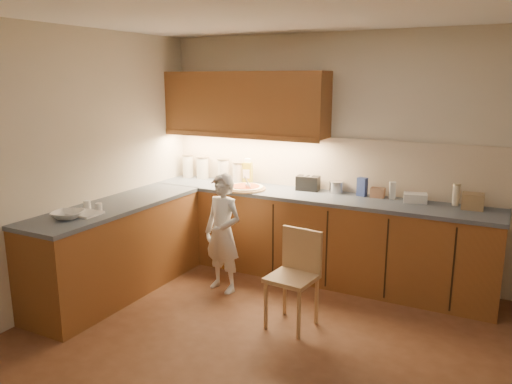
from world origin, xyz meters
TOP-DOWN VIEW (x-y plane):
  - room at (0.00, 0.00)m, footprint 4.54×4.50m
  - l_counter at (-0.92, 1.25)m, footprint 3.77×2.62m
  - backsplash at (-0.38, 1.99)m, footprint 3.75×0.02m
  - upper_cabinets at (-1.27, 1.82)m, footprint 1.95×0.36m
  - pizza_on_board at (-1.12, 1.56)m, footprint 0.46×0.46m
  - child at (-1.04, 0.93)m, footprint 0.49×0.37m
  - wooden_chair at (-0.10, 0.60)m, footprint 0.42×0.42m
  - mixing_bowl at (-1.95, -0.18)m, footprint 0.34×0.34m
  - canister_a at (-2.10, 1.86)m, footprint 0.14×0.14m
  - canister_b at (-1.89, 1.88)m, footprint 0.16×0.16m
  - canister_c at (-1.60, 1.88)m, footprint 0.14×0.14m
  - canister_d at (-1.36, 1.85)m, footprint 0.15×0.15m
  - oil_jug at (-1.24, 1.83)m, footprint 0.11×0.09m
  - toaster at (-0.50, 1.85)m, footprint 0.26×0.16m
  - steel_pot at (-0.18, 1.88)m, footprint 0.16×0.16m
  - blue_box at (0.11, 1.86)m, footprint 0.11×0.09m
  - card_box_a at (0.27, 1.88)m, footprint 0.14×0.10m
  - white_bottle at (0.42, 1.87)m, footprint 0.08×0.08m
  - flat_pack at (0.65, 1.84)m, footprint 0.25×0.20m
  - tall_jar at (1.02, 1.88)m, footprint 0.07×0.07m
  - card_box_b at (1.18, 1.81)m, footprint 0.20×0.16m
  - dough_cloth at (-1.92, -0.02)m, footprint 0.30×0.24m
  - spice_jar_a at (-2.02, 0.12)m, footprint 0.08×0.08m
  - spice_jar_b at (-1.88, 0.12)m, footprint 0.07×0.07m

SIDE VIEW (x-z plane):
  - l_counter at x=-0.92m, z-range 0.00..0.92m
  - wooden_chair at x=-0.10m, z-range 0.07..0.92m
  - child at x=-1.04m, z-range 0.00..1.21m
  - dough_cloth at x=-1.92m, z-range 0.92..0.94m
  - pizza_on_board at x=-1.12m, z-range 0.85..1.03m
  - mixing_bowl at x=-1.95m, z-range 0.92..0.98m
  - spice_jar_b at x=-1.88m, z-range 0.92..1.00m
  - spice_jar_a at x=-2.02m, z-range 0.92..1.01m
  - flat_pack at x=0.65m, z-range 0.92..1.01m
  - card_box_a at x=0.27m, z-range 0.92..1.02m
  - steel_pot at x=-0.18m, z-range 0.92..1.05m
  - card_box_b at x=1.18m, z-range 0.92..1.07m
  - toaster at x=-0.50m, z-range 0.92..1.08m
  - white_bottle at x=0.42m, z-range 0.92..1.10m
  - blue_box at x=0.11m, z-range 0.92..1.11m
  - tall_jar at x=1.02m, z-range 0.92..1.14m
  - canister_d at x=-1.36m, z-range 0.92..1.17m
  - canister_c at x=-1.60m, z-range 0.92..1.19m
  - canister_b at x=-1.89m, z-range 0.92..1.19m
  - oil_jug at x=-1.24m, z-range 0.91..1.21m
  - canister_a at x=-2.10m, z-range 0.92..1.21m
  - backsplash at x=-0.38m, z-range 0.92..1.50m
  - room at x=0.00m, z-range 0.37..2.99m
  - upper_cabinets at x=-1.27m, z-range 1.48..2.21m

